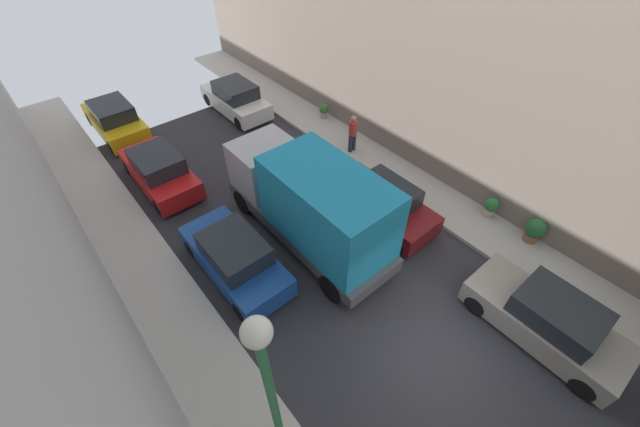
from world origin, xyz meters
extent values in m
plane|color=#2D2D33|center=(0.00, 0.00, 0.00)|extent=(32.00, 32.00, 0.00)
cube|color=#B7B2A8|center=(5.00, 0.00, 0.07)|extent=(2.00, 44.00, 0.15)
cube|color=#194799|center=(-2.70, 5.71, 0.55)|extent=(1.76, 4.20, 0.76)
cube|color=#1E2328|center=(-2.70, 5.56, 1.25)|extent=(1.56, 2.10, 0.64)
cylinder|color=black|center=(-3.48, 7.26, 0.32)|extent=(0.22, 0.64, 0.64)
cylinder|color=black|center=(-1.92, 7.26, 0.32)|extent=(0.22, 0.64, 0.64)
cylinder|color=black|center=(-3.48, 4.16, 0.32)|extent=(0.22, 0.64, 0.64)
cylinder|color=black|center=(-1.92, 4.16, 0.32)|extent=(0.22, 0.64, 0.64)
cube|color=red|center=(-2.70, 11.48, 0.55)|extent=(1.76, 4.20, 0.76)
cube|color=#1E2328|center=(-2.70, 11.33, 1.25)|extent=(1.56, 2.10, 0.64)
cylinder|color=black|center=(-3.48, 13.03, 0.32)|extent=(0.22, 0.64, 0.64)
cylinder|color=black|center=(-1.92, 13.03, 0.32)|extent=(0.22, 0.64, 0.64)
cylinder|color=black|center=(-3.48, 9.93, 0.32)|extent=(0.22, 0.64, 0.64)
cylinder|color=black|center=(-1.92, 9.93, 0.32)|extent=(0.22, 0.64, 0.64)
cube|color=gold|center=(-2.70, 16.53, 0.55)|extent=(1.76, 4.20, 0.76)
cube|color=#1E2328|center=(-2.70, 16.38, 1.25)|extent=(1.56, 2.10, 0.64)
cylinder|color=black|center=(-3.48, 18.08, 0.32)|extent=(0.22, 0.64, 0.64)
cylinder|color=black|center=(-1.92, 18.08, 0.32)|extent=(0.22, 0.64, 0.64)
cylinder|color=black|center=(-3.48, 14.98, 0.32)|extent=(0.22, 0.64, 0.64)
cylinder|color=black|center=(-1.92, 14.98, 0.32)|extent=(0.22, 0.64, 0.64)
cube|color=gray|center=(2.70, -1.66, 0.55)|extent=(1.76, 4.20, 0.76)
cube|color=#1E2328|center=(2.70, -1.81, 1.25)|extent=(1.56, 2.10, 0.64)
cylinder|color=black|center=(1.92, -0.11, 0.32)|extent=(0.22, 0.64, 0.64)
cylinder|color=black|center=(3.48, -0.11, 0.32)|extent=(0.22, 0.64, 0.64)
cylinder|color=black|center=(1.92, -3.21, 0.32)|extent=(0.22, 0.64, 0.64)
cylinder|color=black|center=(3.48, -3.21, 0.32)|extent=(0.22, 0.64, 0.64)
cube|color=maroon|center=(2.70, 4.49, 0.55)|extent=(1.76, 4.20, 0.76)
cube|color=#1E2328|center=(2.70, 4.34, 1.25)|extent=(1.56, 2.10, 0.64)
cylinder|color=black|center=(1.92, 6.04, 0.32)|extent=(0.22, 0.64, 0.64)
cylinder|color=black|center=(3.48, 6.04, 0.32)|extent=(0.22, 0.64, 0.64)
cylinder|color=black|center=(1.92, 2.94, 0.32)|extent=(0.22, 0.64, 0.64)
cylinder|color=black|center=(3.48, 2.94, 0.32)|extent=(0.22, 0.64, 0.64)
cube|color=white|center=(2.70, 14.63, 0.55)|extent=(1.76, 4.20, 0.76)
cube|color=#1E2328|center=(2.70, 14.48, 1.25)|extent=(1.56, 2.10, 0.64)
cylinder|color=black|center=(1.92, 16.18, 0.32)|extent=(0.22, 0.64, 0.64)
cylinder|color=black|center=(3.48, 16.18, 0.32)|extent=(0.22, 0.64, 0.64)
cylinder|color=black|center=(1.92, 13.08, 0.32)|extent=(0.22, 0.64, 0.64)
cylinder|color=black|center=(3.48, 13.08, 0.32)|extent=(0.22, 0.64, 0.64)
cube|color=#4C4C51|center=(0.00, 5.38, 0.73)|extent=(2.20, 6.60, 0.50)
cube|color=#B7B7BC|center=(0.00, 7.78, 1.83)|extent=(2.10, 1.80, 1.70)
cube|color=#1E8CB7|center=(0.00, 4.38, 2.18)|extent=(2.24, 4.20, 2.40)
cylinder|color=black|center=(-0.98, 7.98, 0.48)|extent=(0.30, 0.96, 0.96)
cylinder|color=black|center=(0.98, 7.98, 0.48)|extent=(0.30, 0.96, 0.96)
cylinder|color=black|center=(-0.98, 2.98, 0.48)|extent=(0.30, 0.96, 0.96)
cylinder|color=black|center=(0.98, 2.98, 0.48)|extent=(0.30, 0.96, 0.96)
cylinder|color=#2D334C|center=(4.58, 8.11, 0.56)|extent=(0.18, 0.18, 0.82)
cylinder|color=#2D334C|center=(4.80, 8.11, 0.56)|extent=(0.18, 0.18, 0.82)
cylinder|color=#D83F33|center=(4.69, 8.11, 1.29)|extent=(0.36, 0.36, 0.64)
sphere|color=tan|center=(4.69, 8.11, 1.75)|extent=(0.24, 0.24, 0.24)
cylinder|color=#B2A899|center=(5.59, 11.10, 0.29)|extent=(0.34, 0.34, 0.29)
sphere|color=#2D7233|center=(5.59, 11.10, 0.61)|extent=(0.43, 0.43, 0.43)
cylinder|color=#B2A899|center=(5.69, 1.85, 0.32)|extent=(0.40, 0.40, 0.34)
sphere|color=#2D7233|center=(5.69, 1.85, 0.69)|extent=(0.49, 0.49, 0.49)
cylinder|color=brown|center=(5.73, 0.23, 0.31)|extent=(0.46, 0.46, 0.31)
sphere|color=#23602D|center=(5.73, 0.23, 0.73)|extent=(0.66, 0.66, 0.66)
cylinder|color=#26723F|center=(-4.60, 0.53, 2.77)|extent=(0.16, 0.16, 5.24)
sphere|color=white|center=(-4.60, 0.53, 5.61)|extent=(0.44, 0.44, 0.44)
camera|label=1|loc=(-5.52, -1.82, 10.07)|focal=21.35mm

